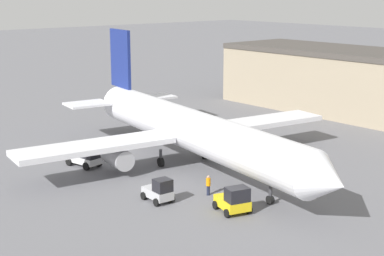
{
  "coord_description": "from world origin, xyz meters",
  "views": [
    {
      "loc": [
        41.08,
        -35.18,
        16.6
      ],
      "look_at": [
        0.0,
        0.0,
        3.85
      ],
      "focal_mm": 55.0,
      "sensor_mm": 36.0,
      "label": 1
    }
  ],
  "objects_px": {
    "airplane": "(187,128)",
    "baggage_tug": "(159,191)",
    "belt_loader_truck": "(85,157)",
    "pushback_tug": "(234,200)",
    "ground_crew_worker": "(208,185)"
  },
  "relations": [
    {
      "from": "airplane",
      "to": "ground_crew_worker",
      "type": "relative_size",
      "value": 23.57
    },
    {
      "from": "airplane",
      "to": "pushback_tug",
      "type": "relative_size",
      "value": 12.79
    },
    {
      "from": "baggage_tug",
      "to": "ground_crew_worker",
      "type": "bearing_deg",
      "value": 74.68
    },
    {
      "from": "airplane",
      "to": "baggage_tug",
      "type": "bearing_deg",
      "value": -43.25
    },
    {
      "from": "belt_loader_truck",
      "to": "pushback_tug",
      "type": "height_order",
      "value": "pushback_tug"
    },
    {
      "from": "baggage_tug",
      "to": "belt_loader_truck",
      "type": "xyz_separation_m",
      "value": [
        -12.28,
        0.5,
        0.04
      ]
    },
    {
      "from": "airplane",
      "to": "pushback_tug",
      "type": "xyz_separation_m",
      "value": [
        12.05,
        -5.42,
        -2.63
      ]
    },
    {
      "from": "airplane",
      "to": "belt_loader_truck",
      "type": "relative_size",
      "value": 10.64
    },
    {
      "from": "airplane",
      "to": "ground_crew_worker",
      "type": "distance_m",
      "value": 9.38
    },
    {
      "from": "ground_crew_worker",
      "to": "pushback_tug",
      "type": "distance_m",
      "value": 4.31
    },
    {
      "from": "belt_loader_truck",
      "to": "pushback_tug",
      "type": "distance_m",
      "value": 17.99
    },
    {
      "from": "airplane",
      "to": "baggage_tug",
      "type": "relative_size",
      "value": 14.56
    },
    {
      "from": "ground_crew_worker",
      "to": "airplane",
      "type": "bearing_deg",
      "value": 123.09
    },
    {
      "from": "airplane",
      "to": "baggage_tug",
      "type": "distance_m",
      "value": 10.91
    },
    {
      "from": "airplane",
      "to": "belt_loader_truck",
      "type": "bearing_deg",
      "value": -117.6
    }
  ]
}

